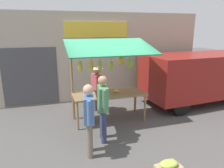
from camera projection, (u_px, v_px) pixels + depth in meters
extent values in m
plane|color=#514F4C|center=(109.00, 120.00, 6.73)|extent=(40.00, 40.00, 0.00)
cube|color=#B2A893|center=(93.00, 57.00, 8.32)|extent=(9.00, 0.25, 3.40)
cube|color=yellow|center=(97.00, 30.00, 7.96)|extent=(2.40, 0.06, 0.56)
cube|color=#47474C|center=(31.00, 77.00, 7.67)|extent=(1.90, 0.04, 2.10)
cube|color=olive|center=(109.00, 94.00, 6.51)|extent=(2.20, 0.90, 0.05)
cylinder|color=olive|center=(78.00, 116.00, 5.96)|extent=(0.06, 0.06, 0.83)
cylinder|color=olive|center=(145.00, 108.00, 6.56)|extent=(0.06, 0.06, 0.83)
cylinder|color=olive|center=(74.00, 107.00, 6.68)|extent=(0.06, 0.06, 0.83)
cylinder|color=olive|center=(135.00, 100.00, 7.28)|extent=(0.06, 0.06, 0.83)
cylinder|color=olive|center=(72.00, 83.00, 6.49)|extent=(0.07, 0.07, 2.35)
cylinder|color=olive|center=(136.00, 79.00, 7.10)|extent=(0.07, 0.07, 2.35)
cylinder|color=olive|center=(105.00, 50.00, 6.55)|extent=(2.12, 0.06, 0.06)
cube|color=#23724C|center=(110.00, 47.00, 6.00)|extent=(2.50, 1.46, 0.39)
cylinder|color=brown|center=(130.00, 54.00, 6.76)|extent=(0.01, 0.01, 0.26)
ellipsoid|color=#B2CC4C|center=(130.00, 64.00, 6.84)|extent=(0.24, 0.26, 0.38)
cylinder|color=brown|center=(121.00, 53.00, 6.66)|extent=(0.01, 0.01, 0.19)
ellipsoid|color=yellow|center=(121.00, 61.00, 6.72)|extent=(0.23, 0.20, 0.29)
cylinder|color=brown|center=(111.00, 55.00, 6.64)|extent=(0.01, 0.01, 0.32)
ellipsoid|color=#B2CC4C|center=(111.00, 65.00, 6.73)|extent=(0.19, 0.22, 0.32)
cylinder|color=brown|center=(100.00, 55.00, 6.51)|extent=(0.01, 0.01, 0.29)
ellipsoid|color=#B2CC4C|center=(100.00, 66.00, 6.59)|extent=(0.20, 0.20, 0.36)
cylinder|color=brown|center=(91.00, 55.00, 6.46)|extent=(0.01, 0.01, 0.29)
ellipsoid|color=yellow|center=(91.00, 66.00, 6.54)|extent=(0.19, 0.21, 0.35)
cylinder|color=brown|center=(80.00, 56.00, 6.34)|extent=(0.01, 0.01, 0.30)
ellipsoid|color=gold|center=(80.00, 67.00, 6.42)|extent=(0.22, 0.20, 0.34)
ellipsoid|color=gold|center=(116.00, 91.00, 6.57)|extent=(0.20, 0.15, 0.10)
sphere|color=#729E4C|center=(101.00, 91.00, 6.34)|extent=(0.20, 0.20, 0.20)
cylinder|color=#4C4C51|center=(96.00, 100.00, 7.37)|extent=(0.14, 0.14, 0.77)
cylinder|color=#4C4C51|center=(99.00, 102.00, 7.16)|extent=(0.14, 0.14, 0.77)
cube|color=#BF4C51|center=(97.00, 83.00, 7.10)|extent=(0.31, 0.50, 0.55)
cylinder|color=#BF4C51|center=(93.00, 80.00, 7.34)|extent=(0.09, 0.09, 0.50)
cylinder|color=#BF4C51|center=(101.00, 84.00, 6.84)|extent=(0.09, 0.09, 0.50)
sphere|color=#A87A5B|center=(97.00, 71.00, 6.99)|extent=(0.21, 0.21, 0.21)
cylinder|color=beige|center=(97.00, 69.00, 6.97)|extent=(0.40, 0.40, 0.02)
cylinder|color=navy|center=(104.00, 127.00, 5.28)|extent=(0.14, 0.14, 0.85)
cylinder|color=navy|center=(102.00, 123.00, 5.55)|extent=(0.14, 0.14, 0.85)
cube|color=#518C5B|center=(103.00, 98.00, 5.23)|extent=(0.29, 0.54, 0.60)
cylinder|color=#518C5B|center=(104.00, 101.00, 4.92)|extent=(0.09, 0.09, 0.55)
cylinder|color=#518C5B|center=(101.00, 93.00, 5.52)|extent=(0.09, 0.09, 0.55)
sphere|color=#A87A5B|center=(103.00, 80.00, 5.11)|extent=(0.23, 0.23, 0.23)
cylinder|color=#726656|center=(90.00, 141.00, 4.67)|extent=(0.14, 0.14, 0.82)
cylinder|color=#726656|center=(89.00, 135.00, 4.94)|extent=(0.14, 0.14, 0.82)
cube|color=#476B9E|center=(89.00, 109.00, 4.62)|extent=(0.30, 0.53, 0.58)
cylinder|color=#476B9E|center=(89.00, 113.00, 4.32)|extent=(0.09, 0.09, 0.54)
cylinder|color=#476B9E|center=(88.00, 103.00, 4.91)|extent=(0.09, 0.09, 0.54)
sphere|color=tan|center=(88.00, 90.00, 4.51)|extent=(0.23, 0.23, 0.23)
cube|color=maroon|center=(201.00, 74.00, 8.08)|extent=(4.51, 2.14, 1.55)
cube|color=black|center=(172.00, 70.00, 7.55)|extent=(1.53, 1.90, 0.68)
cylinder|color=black|center=(181.00, 106.00, 7.01)|extent=(0.67, 0.22, 0.66)
cylinder|color=black|center=(154.00, 92.00, 8.51)|extent=(0.67, 0.22, 0.66)
cylinder|color=black|center=(211.00, 85.00, 9.55)|extent=(0.67, 0.22, 0.66)
ellipsoid|color=#B2CC4C|center=(169.00, 164.00, 4.09)|extent=(0.37, 0.25, 0.12)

